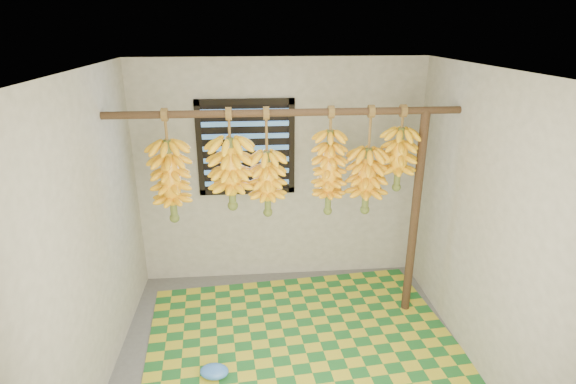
{
  "coord_description": "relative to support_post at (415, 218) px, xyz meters",
  "views": [
    {
      "loc": [
        -0.32,
        -3.02,
        2.69
      ],
      "look_at": [
        0.0,
        0.55,
        1.35
      ],
      "focal_mm": 28.0,
      "sensor_mm": 36.0,
      "label": 1
    }
  ],
  "objects": [
    {
      "name": "floor",
      "position": [
        -1.2,
        -0.7,
        -1.0
      ],
      "size": [
        3.0,
        3.0,
        0.01
      ],
      "primitive_type": "cube",
      "color": "#535353",
      "rests_on": "ground"
    },
    {
      "name": "ceiling",
      "position": [
        -1.2,
        -0.7,
        1.4
      ],
      "size": [
        3.0,
        3.0,
        0.01
      ],
      "primitive_type": "cube",
      "color": "silver",
      "rests_on": "wall_back"
    },
    {
      "name": "wall_back",
      "position": [
        -1.2,
        0.8,
        0.2
      ],
      "size": [
        3.0,
        0.01,
        2.4
      ],
      "primitive_type": "cube",
      "color": "gray",
      "rests_on": "floor"
    },
    {
      "name": "wall_left",
      "position": [
        -2.71,
        -0.7,
        0.2
      ],
      "size": [
        0.01,
        3.0,
        2.4
      ],
      "primitive_type": "cube",
      "color": "gray",
      "rests_on": "floor"
    },
    {
      "name": "wall_right",
      "position": [
        0.3,
        -0.7,
        0.2
      ],
      "size": [
        0.01,
        3.0,
        2.4
      ],
      "primitive_type": "cube",
      "color": "gray",
      "rests_on": "floor"
    },
    {
      "name": "window",
      "position": [
        -1.55,
        0.78,
        0.5
      ],
      "size": [
        1.0,
        0.04,
        1.0
      ],
      "color": "black",
      "rests_on": "wall_back"
    },
    {
      "name": "hanging_pole",
      "position": [
        -1.2,
        0.0,
        1.0
      ],
      "size": [
        3.0,
        0.06,
        0.06
      ],
      "primitive_type": "cylinder",
      "rotation": [
        0.0,
        1.57,
        0.0
      ],
      "color": "#462C1B",
      "rests_on": "wall_left"
    },
    {
      "name": "support_post",
      "position": [
        0.0,
        0.0,
        0.0
      ],
      "size": [
        0.08,
        0.08,
        2.0
      ],
      "primitive_type": "cylinder",
      "color": "#462C1B",
      "rests_on": "floor"
    },
    {
      "name": "woven_mat",
      "position": [
        -1.09,
        -0.46,
        -0.99
      ],
      "size": [
        2.91,
        2.41,
        0.01
      ],
      "primitive_type": "cube",
      "rotation": [
        0.0,
        0.0,
        0.08
      ],
      "color": "#1B5E24",
      "rests_on": "floor"
    },
    {
      "name": "plastic_bag",
      "position": [
        -1.86,
        -0.79,
        -0.94
      ],
      "size": [
        0.26,
        0.21,
        0.1
      ],
      "primitive_type": "ellipsoid",
      "rotation": [
        0.0,
        0.0,
        -0.17
      ],
      "color": "blue",
      "rests_on": "woven_mat"
    },
    {
      "name": "banana_bunch_a",
      "position": [
        -2.2,
        0.0,
        0.43
      ],
      "size": [
        0.33,
        0.33,
        0.99
      ],
      "color": "brown",
      "rests_on": "hanging_pole"
    },
    {
      "name": "banana_bunch_b",
      "position": [
        -1.68,
        -0.0,
        0.48
      ],
      "size": [
        0.37,
        0.37,
        0.89
      ],
      "color": "brown",
      "rests_on": "hanging_pole"
    },
    {
      "name": "banana_bunch_c",
      "position": [
        -1.37,
        0.0,
        0.38
      ],
      "size": [
        0.31,
        0.31,
        0.96
      ],
      "color": "brown",
      "rests_on": "hanging_pole"
    },
    {
      "name": "banana_bunch_d",
      "position": [
        -0.82,
        0.0,
        0.46
      ],
      "size": [
        0.29,
        0.29,
        0.97
      ],
      "color": "brown",
      "rests_on": "hanging_pole"
    },
    {
      "name": "banana_bunch_e",
      "position": [
        -0.48,
        0.0,
        0.38
      ],
      "size": [
        0.34,
        0.34,
        0.97
      ],
      "color": "brown",
      "rests_on": "hanging_pole"
    },
    {
      "name": "banana_bunch_f",
      "position": [
        -0.2,
        0.0,
        0.57
      ],
      "size": [
        0.3,
        0.3,
        0.76
      ],
      "color": "brown",
      "rests_on": "hanging_pole"
    }
  ]
}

